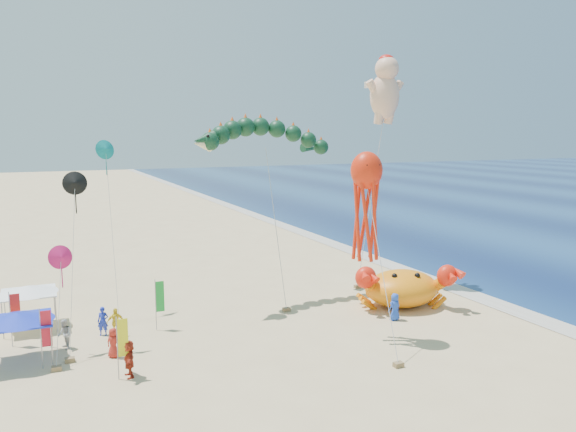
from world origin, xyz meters
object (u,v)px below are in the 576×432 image
at_px(dragon_kite, 263,141).
at_px(cherub_kite, 385,88).
at_px(crab_inflatable, 403,287).
at_px(canopy_blue, 18,317).
at_px(canopy_white, 28,290).
at_px(octopus_kite, 366,198).

bearing_deg(dragon_kite, cherub_kite, 0.87).
bearing_deg(crab_inflatable, canopy_blue, 179.11).
relative_size(dragon_kite, cherub_kite, 0.71).
distance_m(crab_inflatable, canopy_white, 24.41).
bearing_deg(dragon_kite, canopy_blue, -161.19).
relative_size(crab_inflatable, dragon_kite, 0.56).
bearing_deg(canopy_blue, dragon_kite, 18.81).
distance_m(cherub_kite, canopy_white, 28.96).
relative_size(crab_inflatable, octopus_kite, 0.65).
xyz_separation_m(octopus_kite, canopy_blue, (-18.42, 4.45, -5.88)).
distance_m(dragon_kite, canopy_white, 18.05).
xyz_separation_m(crab_inflatable, dragon_kite, (-8.01, 5.87, 10.05)).
bearing_deg(canopy_blue, crab_inflatable, -0.89).
xyz_separation_m(dragon_kite, cherub_kite, (10.23, 0.16, 4.02)).
bearing_deg(crab_inflatable, cherub_kite, 69.79).
bearing_deg(dragon_kite, crab_inflatable, -36.23).
relative_size(cherub_kite, canopy_white, 5.19).
bearing_deg(crab_inflatable, octopus_kite, -144.56).
height_order(octopus_kite, canopy_white, octopus_kite).
bearing_deg(canopy_blue, cherub_kite, 12.10).
xyz_separation_m(dragon_kite, octopus_kite, (2.29, -9.94, -3.11)).
xyz_separation_m(canopy_blue, canopy_white, (0.49, 5.54, -0.00)).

